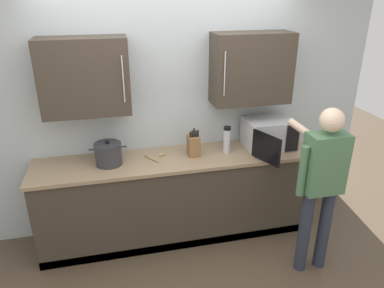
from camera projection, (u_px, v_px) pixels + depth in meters
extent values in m
plane|color=#4C3D2D|center=(195.00, 287.00, 3.27)|extent=(9.51, 9.51, 0.00)
cube|color=#B2BCC1|center=(169.00, 96.00, 3.73)|extent=(4.33, 0.10, 2.87)
cube|color=#3D3328|center=(84.00, 77.00, 3.26)|extent=(0.78, 0.32, 0.69)
cylinder|color=#B7BABF|center=(123.00, 79.00, 3.18)|extent=(0.01, 0.01, 0.41)
cube|color=#3D3328|center=(251.00, 68.00, 3.60)|extent=(0.78, 0.32, 0.69)
cylinder|color=#B7BABF|center=(225.00, 74.00, 3.37)|extent=(0.01, 0.01, 0.41)
cube|color=#3D3328|center=(177.00, 198.00, 3.82)|extent=(2.76, 0.57, 0.87)
cube|color=#937A5B|center=(176.00, 159.00, 3.64)|extent=(2.80, 0.61, 0.03)
cube|color=black|center=(183.00, 244.00, 3.74)|extent=(2.76, 0.04, 0.09)
cube|color=#B7BABF|center=(269.00, 133.00, 3.82)|extent=(0.49, 0.37, 0.30)
cube|color=beige|center=(263.00, 134.00, 3.80)|extent=(0.31, 0.31, 0.24)
cube|color=black|center=(293.00, 138.00, 3.69)|extent=(0.14, 0.01, 0.28)
cube|color=black|center=(266.00, 148.00, 3.47)|extent=(0.15, 0.34, 0.28)
cylinder|color=tan|center=(151.00, 159.00, 3.59)|extent=(0.12, 0.19, 0.01)
ellipsoid|color=tan|center=(162.00, 154.00, 3.67)|extent=(0.08, 0.07, 0.02)
cube|color=brown|center=(194.00, 146.00, 3.65)|extent=(0.11, 0.15, 0.20)
cylinder|color=black|center=(190.00, 135.00, 3.57)|extent=(0.02, 0.02, 0.05)
cylinder|color=black|center=(192.00, 134.00, 3.57)|extent=(0.02, 0.02, 0.07)
cylinder|color=black|center=(194.00, 133.00, 3.57)|extent=(0.02, 0.02, 0.09)
cylinder|color=black|center=(196.00, 134.00, 3.58)|extent=(0.02, 0.02, 0.06)
cylinder|color=black|center=(198.00, 133.00, 3.58)|extent=(0.02, 0.02, 0.07)
cylinder|color=#2D2D33|center=(108.00, 155.00, 3.46)|extent=(0.25, 0.25, 0.20)
cylinder|color=#2D2D33|center=(107.00, 144.00, 3.42)|extent=(0.26, 0.26, 0.02)
cylinder|color=black|center=(107.00, 142.00, 3.41)|extent=(0.04, 0.04, 0.03)
cylinder|color=#2D2D33|center=(91.00, 150.00, 3.40)|extent=(0.05, 0.02, 0.02)
cylinder|color=#2D2D33|center=(124.00, 147.00, 3.46)|extent=(0.05, 0.02, 0.02)
cylinder|color=#B7BABF|center=(227.00, 141.00, 3.70)|extent=(0.07, 0.07, 0.25)
cylinder|color=black|center=(227.00, 128.00, 3.64)|extent=(0.07, 0.07, 0.03)
cylinder|color=#282D3D|center=(304.00, 232.00, 3.33)|extent=(0.11, 0.11, 0.83)
cylinder|color=#282D3D|center=(324.00, 229.00, 3.37)|extent=(0.11, 0.11, 0.83)
cube|color=#47704C|center=(325.00, 163.00, 3.08)|extent=(0.34, 0.20, 0.53)
sphere|color=beige|center=(332.00, 120.00, 2.93)|extent=(0.20, 0.20, 0.20)
cylinder|color=beige|center=(315.00, 139.00, 3.27)|extent=(0.33, 0.56, 0.25)
cylinder|color=#47704C|center=(303.00, 171.00, 3.06)|extent=(0.07, 0.07, 0.45)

